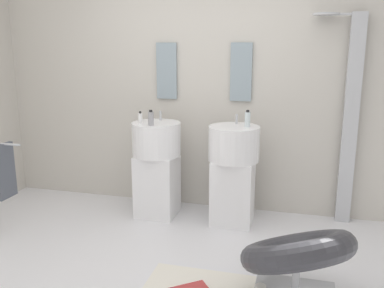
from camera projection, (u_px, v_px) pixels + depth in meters
name	position (u px, v px, depth m)	size (l,w,h in m)	color
ground_plane	(155.00, 281.00, 3.21)	(4.80, 3.60, 0.04)	silver
rear_partition	(205.00, 89.00, 4.46)	(4.80, 0.10, 2.60)	beige
pedestal_sink_left	(157.00, 165.00, 4.32)	(0.50, 0.50, 1.09)	white
pedestal_sink_right	(233.00, 170.00, 4.13)	(0.50, 0.50, 1.09)	white
vanity_mirror_left	(167.00, 71.00, 4.45)	(0.22, 0.03, 0.59)	#8C9EA8
vanity_mirror_right	(241.00, 72.00, 4.26)	(0.22, 0.03, 0.59)	#8C9EA8
shower_column	(349.00, 116.00, 4.04)	(0.49, 0.24, 2.05)	#B7BABF
lounge_chair	(297.00, 258.00, 2.82)	(1.10, 1.10, 0.65)	#B7BABF
towel_rack	(3.00, 173.00, 3.76)	(0.37, 0.22, 0.95)	#B7BABF
soap_bottle_white	(140.00, 118.00, 4.17)	(0.04, 0.04, 0.12)	white
soap_bottle_clear	(248.00, 119.00, 3.98)	(0.05, 0.05, 0.16)	silver
soap_bottle_grey	(151.00, 118.00, 4.06)	(0.06, 0.06, 0.15)	#99999E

